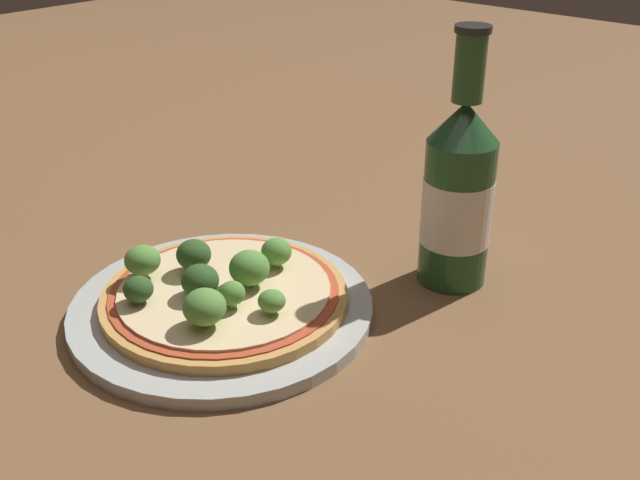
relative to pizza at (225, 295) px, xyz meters
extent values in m
plane|color=brown|center=(0.01, 0.02, -0.02)|extent=(3.00, 3.00, 0.00)
cylinder|color=#B2B7B2|center=(0.00, 0.00, -0.01)|extent=(0.27, 0.27, 0.01)
cylinder|color=tan|center=(0.00, 0.00, 0.00)|extent=(0.22, 0.22, 0.01)
cylinder|color=#B74728|center=(0.00, 0.00, 0.00)|extent=(0.20, 0.20, 0.00)
cylinder|color=beige|center=(0.00, 0.00, 0.01)|extent=(0.19, 0.19, 0.00)
cylinder|color=#7A9E5B|center=(0.01, 0.06, 0.01)|extent=(0.01, 0.01, 0.01)
ellipsoid|color=#568E3D|center=(0.01, 0.06, 0.02)|extent=(0.03, 0.03, 0.03)
cylinder|color=#7A9E5B|center=(-0.07, -0.04, 0.01)|extent=(0.01, 0.01, 0.01)
ellipsoid|color=#568E3D|center=(-0.07, -0.04, 0.03)|extent=(0.03, 0.03, 0.03)
cylinder|color=#7A9E5B|center=(0.03, -0.05, 0.01)|extent=(0.01, 0.01, 0.01)
ellipsoid|color=#568E3D|center=(0.03, -0.05, 0.03)|extent=(0.04, 0.04, 0.03)
cylinder|color=#7A9E5B|center=(-0.04, 0.00, 0.01)|extent=(0.01, 0.01, 0.01)
ellipsoid|color=#2D5123|center=(-0.04, 0.00, 0.02)|extent=(0.03, 0.03, 0.03)
cylinder|color=#7A9E5B|center=(-0.04, -0.06, 0.01)|extent=(0.01, 0.01, 0.01)
ellipsoid|color=#2D5123|center=(-0.04, -0.06, 0.02)|extent=(0.03, 0.03, 0.02)
cylinder|color=#7A9E5B|center=(0.01, 0.02, 0.01)|extent=(0.01, 0.01, 0.01)
ellipsoid|color=#568E3D|center=(0.01, 0.02, 0.03)|extent=(0.04, 0.04, 0.03)
cylinder|color=#7A9E5B|center=(0.06, 0.00, 0.01)|extent=(0.01, 0.01, 0.01)
ellipsoid|color=#568E3D|center=(0.06, 0.00, 0.02)|extent=(0.02, 0.02, 0.02)
cylinder|color=#7A9E5B|center=(-0.01, -0.02, 0.01)|extent=(0.01, 0.01, 0.01)
ellipsoid|color=#2D5123|center=(-0.01, -0.02, 0.02)|extent=(0.03, 0.03, 0.03)
cylinder|color=#7A9E5B|center=(0.03, -0.02, 0.01)|extent=(0.01, 0.01, 0.01)
ellipsoid|color=#568E3D|center=(0.03, -0.02, 0.02)|extent=(0.02, 0.02, 0.02)
cylinder|color=#234C28|center=(0.12, 0.19, 0.05)|extent=(0.06, 0.06, 0.14)
cylinder|color=silver|center=(0.12, 0.19, 0.05)|extent=(0.07, 0.07, 0.06)
cone|color=#234C28|center=(0.12, 0.19, 0.14)|extent=(0.06, 0.06, 0.04)
cylinder|color=#234C28|center=(0.12, 0.19, 0.19)|extent=(0.03, 0.03, 0.06)
cylinder|color=black|center=(0.12, 0.19, 0.22)|extent=(0.03, 0.03, 0.01)
camera|label=1|loc=(0.44, -0.37, 0.35)|focal=42.00mm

